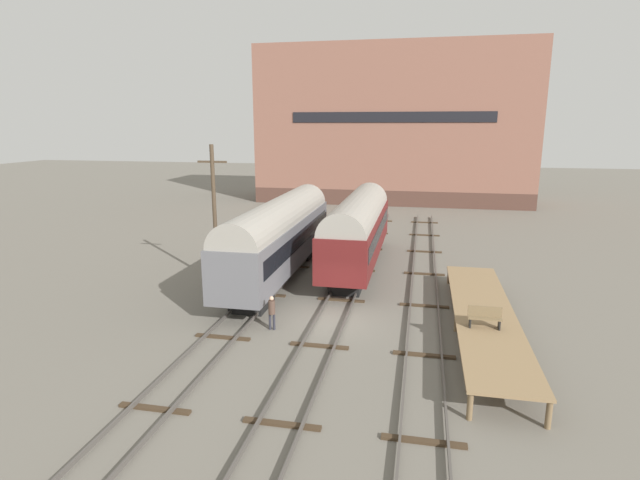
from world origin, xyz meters
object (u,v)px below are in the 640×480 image
person_worker (272,310)px  utility_pole (215,213)px  train_car_grey (279,233)px  train_car_maroon (358,227)px  bench (485,316)px

person_worker → utility_pole: 9.01m
train_car_grey → person_worker: bearing=-76.5°
train_car_maroon → utility_pole: size_ratio=1.80×
train_car_grey → utility_pole: size_ratio=1.97×
train_car_grey → utility_pole: (-3.52, -1.67, 1.47)m
bench → person_worker: bearing=178.1°
person_worker → train_car_maroon: bearing=77.2°
utility_pole → bench: bearing=-24.0°
person_worker → utility_pole: utility_pole is taller
person_worker → utility_pole: bearing=130.6°
person_worker → bench: bearing=-1.9°
train_car_maroon → train_car_grey: size_ratio=0.91×
utility_pole → person_worker: bearing=-49.4°
train_car_grey → bench: bearing=-36.0°
train_car_maroon → bench: bearing=-59.3°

